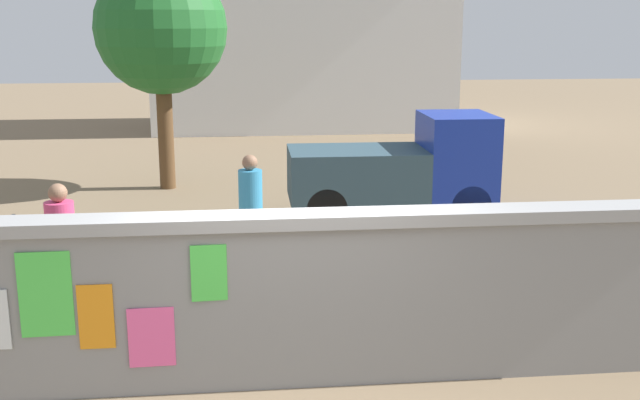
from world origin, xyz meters
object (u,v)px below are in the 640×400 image
Objects in this scene: auto_rickshaw_truck at (401,168)px; person_walking at (61,236)px; motorcycle at (410,287)px; bicycle_far at (171,309)px; tree_roadside at (161,29)px; bicycle_near at (49,255)px; person_bystander at (251,199)px.

person_walking is at bearing -139.63° from auto_rickshaw_truck.
bicycle_far is (-2.72, -0.16, -0.10)m from motorcycle.
motorcycle is at bearing -66.30° from tree_roadside.
tree_roadside is (-0.74, 8.04, 2.92)m from bicycle_far.
motorcycle is 1.11× the size of bicycle_near.
bicycle_near is at bearing 110.61° from person_walking.
person_bystander is (2.26, 1.72, 0.00)m from person_walking.
person_bystander is at bearing -137.35° from auto_rickshaw_truck.
auto_rickshaw_truck is 2.23× the size of person_walking.
person_bystander is (2.75, 0.41, 0.62)m from bicycle_near.
tree_roadside is at bearing 146.44° from auto_rickshaw_truck.
tree_roadside reaches higher than auto_rickshaw_truck.
bicycle_near is (-5.47, -2.92, -0.54)m from auto_rickshaw_truck.
person_bystander is (-1.79, 2.45, 0.52)m from motorcycle.
bicycle_near is (-4.54, 2.04, -0.10)m from motorcycle.
bicycle_far is 1.05× the size of person_bystander.
person_bystander is at bearing 126.06° from motorcycle.
motorcycle is 4.14m from person_walking.
bicycle_far is (1.82, -2.20, 0.00)m from bicycle_near.
tree_roadside is (-3.46, 7.88, 2.82)m from motorcycle.
auto_rickshaw_truck is at bearing 28.08° from bicycle_near.
auto_rickshaw_truck reaches higher than bicycle_far.
bicycle_far is 1.71m from person_walking.
tree_roadside is (-1.67, 5.43, 2.30)m from person_bystander.
motorcycle is at bearing -24.23° from bicycle_near.
tree_roadside is at bearing 79.56° from bicycle_near.
tree_roadside reaches higher than bicycle_near.
person_bystander is (0.93, 2.61, 0.62)m from bicycle_far.
auto_rickshaw_truck is 1.90× the size of motorcycle.
motorcycle is at bearing -10.22° from person_walking.
tree_roadside reaches higher than person_walking.
auto_rickshaw_truck is at bearing -33.56° from tree_roadside.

